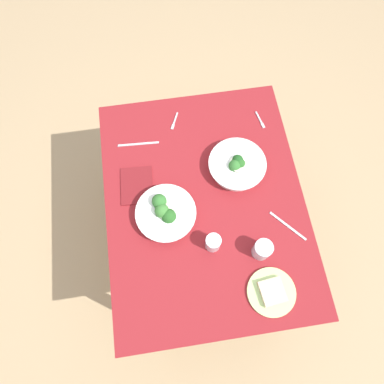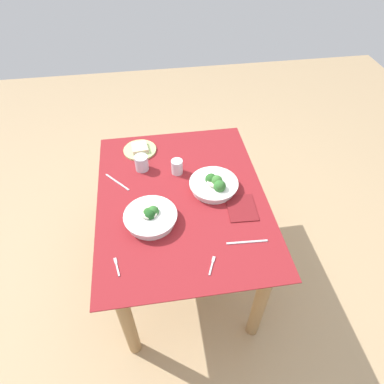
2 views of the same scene
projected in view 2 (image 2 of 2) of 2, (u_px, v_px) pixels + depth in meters
name	position (u px, v px, depth m)	size (l,w,h in m)	color
ground_plane	(184.00, 268.00, 2.30)	(6.00, 6.00, 0.00)	tan
dining_table	(182.00, 212.00, 1.88)	(1.16, 0.89, 0.71)	maroon
broccoli_bowl_far	(151.00, 217.00, 1.65)	(0.26, 0.26, 0.09)	white
broccoli_bowl_near	(214.00, 185.00, 1.81)	(0.27, 0.27, 0.10)	white
bread_side_plate	(140.00, 149.00, 2.06)	(0.20, 0.20, 0.04)	#B7D684
water_glass_center	(142.00, 163.00, 1.92)	(0.08, 0.08, 0.09)	silver
water_glass_side	(176.00, 167.00, 1.90)	(0.07, 0.07, 0.09)	silver
fork_by_far_bowl	(117.00, 266.00, 1.49)	(0.10, 0.03, 0.00)	#B7B7BC
fork_by_near_bowl	(212.00, 265.00, 1.50)	(0.09, 0.05, 0.00)	#B7B7BC
table_knife_left	(117.00, 182.00, 1.87)	(0.19, 0.01, 0.00)	#B7B7BC
table_knife_right	(247.00, 242.00, 1.58)	(0.20, 0.01, 0.00)	#B7B7BC
napkin_folded_upper	(242.00, 208.00, 1.73)	(0.18, 0.15, 0.01)	maroon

